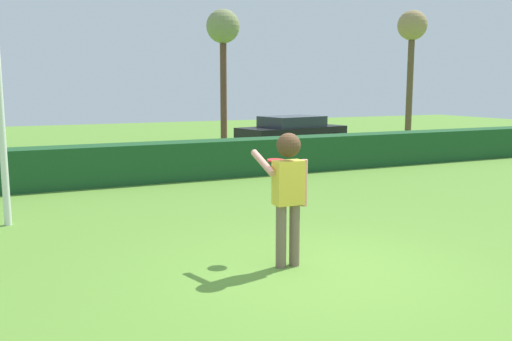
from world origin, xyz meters
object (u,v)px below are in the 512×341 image
object	(u,v)px
person	(288,184)
frisbee	(276,160)
parked_car_black	(292,131)
willow_tree	(223,33)
birch_tree	(412,33)

from	to	relation	value
person	frisbee	bearing A→B (deg)	79.12
person	frisbee	distance (m)	0.62
parked_car_black	willow_tree	world-z (taller)	willow_tree
parked_car_black	willow_tree	xyz separation A→B (m)	(-1.03, 4.43, 3.96)
frisbee	birch_tree	bearing A→B (deg)	45.06
person	willow_tree	world-z (taller)	willow_tree
frisbee	birch_tree	size ratio (longest dim) A/B	0.04
frisbee	willow_tree	distance (m)	17.27
frisbee	birch_tree	distance (m)	21.82
person	willow_tree	bearing A→B (deg)	71.24
parked_car_black	birch_tree	world-z (taller)	birch_tree
frisbee	parked_car_black	distance (m)	13.34
willow_tree	birch_tree	bearing A→B (deg)	-4.68
parked_car_black	birch_tree	distance (m)	10.30
parked_car_black	frisbee	bearing A→B (deg)	-119.50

